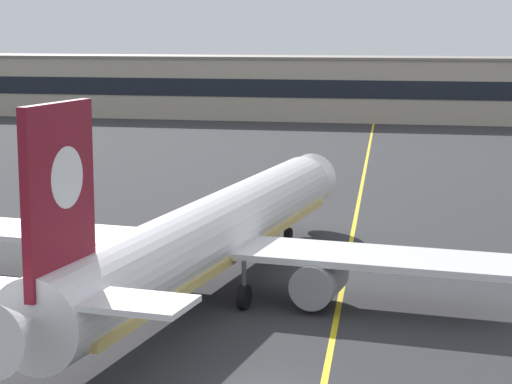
% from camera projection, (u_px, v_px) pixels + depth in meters
% --- Properties ---
extents(taxiway_centreline, '(13.84, 179.51, 0.01)m').
position_uv_depth(taxiway_centreline, '(352.00, 236.00, 67.97)').
color(taxiway_centreline, yellow).
rests_on(taxiway_centreline, ground).
extents(airliner_foreground, '(32.34, 41.50, 11.65)m').
position_uv_depth(airliner_foreground, '(210.00, 235.00, 52.28)').
color(airliner_foreground, white).
rests_on(airliner_foreground, ground).
extents(safety_cone_by_nose_gear, '(0.44, 0.44, 0.55)m').
position_uv_depth(safety_cone_by_nose_gear, '(288.00, 231.00, 68.63)').
color(safety_cone_by_nose_gear, orange).
rests_on(safety_cone_by_nose_gear, ground).
extents(terminal_building, '(161.95, 12.40, 10.05)m').
position_uv_depth(terminal_building, '(399.00, 89.00, 152.54)').
color(terminal_building, '#B2A893').
rests_on(terminal_building, ground).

